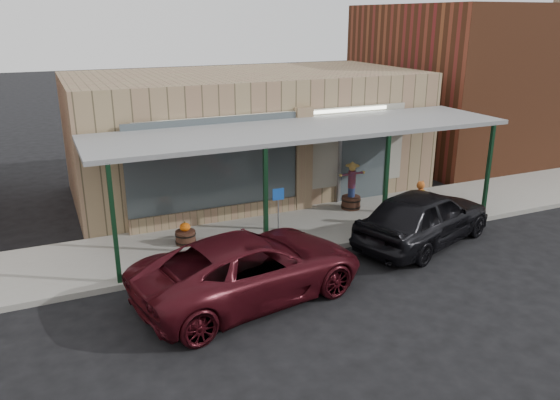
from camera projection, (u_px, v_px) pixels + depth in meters
name	position (u px, v px, depth m)	size (l,w,h in m)	color
ground	(370.00, 282.00, 13.02)	(120.00, 120.00, 0.00)	black
sidewalk	(303.00, 229.00, 16.12)	(40.00, 3.20, 0.15)	gray
storefront	(247.00, 133.00, 19.42)	(12.00, 6.25, 4.20)	#927D59
awning	(305.00, 131.00, 15.14)	(12.00, 3.00, 3.04)	gray
block_buildings_near	(286.00, 79.00, 20.55)	(61.00, 8.00, 8.00)	brown
barrel_scarecrow	(351.00, 193.00, 17.43)	(0.90, 0.79, 1.55)	#47281C
barrel_pumpkin	(185.00, 236.00, 14.80)	(0.64, 0.64, 0.64)	#47281C
handicap_sign	(278.00, 208.00, 14.64)	(0.32, 0.04, 1.54)	gray
parked_sedan	(424.00, 217.00, 15.02)	(5.01, 3.33, 1.58)	black
car_maroon	(251.00, 267.00, 12.12)	(2.45, 5.30, 1.47)	#430D14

